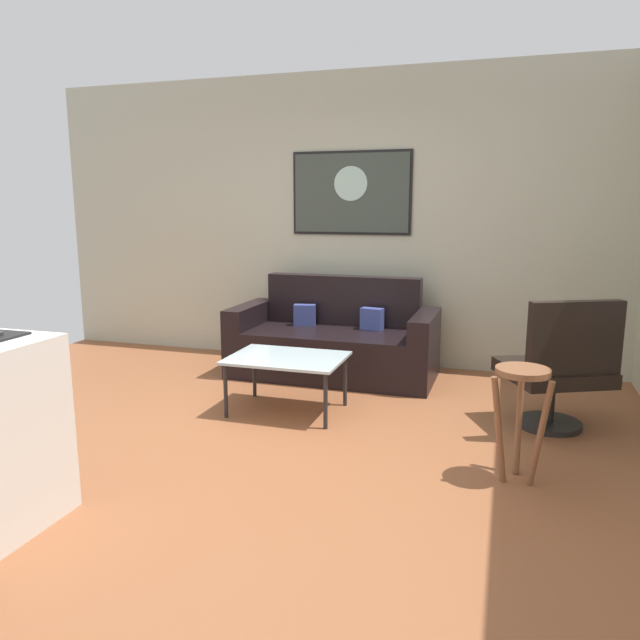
{
  "coord_description": "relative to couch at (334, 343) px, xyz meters",
  "views": [
    {
      "loc": [
        1.5,
        -3.32,
        1.54
      ],
      "look_at": [
        0.17,
        0.9,
        0.7
      ],
      "focal_mm": 33.66,
      "sensor_mm": 36.0,
      "label": 1
    }
  ],
  "objects": [
    {
      "name": "wall_painting",
      "position": [
        0.01,
        0.52,
        1.37
      ],
      "size": [
        1.17,
        0.03,
        0.79
      ],
      "color": "black"
    },
    {
      "name": "armchair",
      "position": [
        1.86,
        -0.9,
        0.16
      ],
      "size": [
        0.84,
        0.83,
        0.94
      ],
      "color": "black",
      "rests_on": "ground"
    },
    {
      "name": "couch",
      "position": [
        0.0,
        0.0,
        0.0
      ],
      "size": [
        1.85,
        0.85,
        0.89
      ],
      "color": "black",
      "rests_on": "ground"
    },
    {
      "name": "ground",
      "position": [
        -0.01,
        -1.86,
        -0.32
      ],
      "size": [
        6.4,
        6.4,
        0.04
      ],
      "primitive_type": "cube",
      "color": "brown"
    },
    {
      "name": "bar_stool",
      "position": [
        1.6,
        -1.79,
        0.2
      ],
      "size": [
        0.35,
        0.34,
        0.66
      ],
      "color": "brown",
      "rests_on": "ground"
    },
    {
      "name": "back_wall",
      "position": [
        -0.01,
        0.56,
        1.1
      ],
      "size": [
        6.4,
        0.05,
        2.8
      ],
      "primitive_type": "cube",
      "color": "#B3B49B",
      "rests_on": "ground"
    },
    {
      "name": "coffee_table",
      "position": [
        -0.06,
        -1.09,
        0.1
      ],
      "size": [
        0.85,
        0.63,
        0.43
      ],
      "color": "silver",
      "rests_on": "ground"
    }
  ]
}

